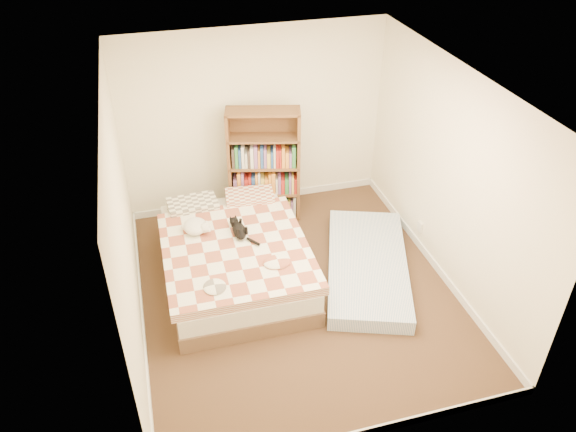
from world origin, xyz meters
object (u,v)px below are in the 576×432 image
object	(u,v)px
bookshelf	(264,178)
black_cat	(239,229)
bed	(234,255)
floor_mattress	(367,265)
white_dog	(196,227)

from	to	relation	value
bookshelf	black_cat	distance (m)	1.21
bed	black_cat	xyz separation A→B (m)	(0.09, 0.06, 0.32)
bookshelf	floor_mattress	size ratio (longest dim) A/B	0.76
black_cat	white_dog	world-z (taller)	white_dog
bookshelf	black_cat	xyz separation A→B (m)	(-0.56, -1.08, 0.02)
black_cat	white_dog	xyz separation A→B (m)	(-0.48, 0.15, 0.02)
bed	floor_mattress	world-z (taller)	bed
floor_mattress	white_dog	xyz separation A→B (m)	(-1.93, 0.62, 0.51)
bed	white_dog	xyz separation A→B (m)	(-0.38, 0.22, 0.34)
floor_mattress	bed	bearing A→B (deg)	-174.73
bookshelf	white_dog	size ratio (longest dim) A/B	4.58
bed	white_dog	distance (m)	0.56
white_dog	floor_mattress	bearing A→B (deg)	-24.76
bed	floor_mattress	xyz separation A→B (m)	(1.54, -0.40, -0.18)
floor_mattress	black_cat	xyz separation A→B (m)	(-1.45, 0.46, 0.49)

